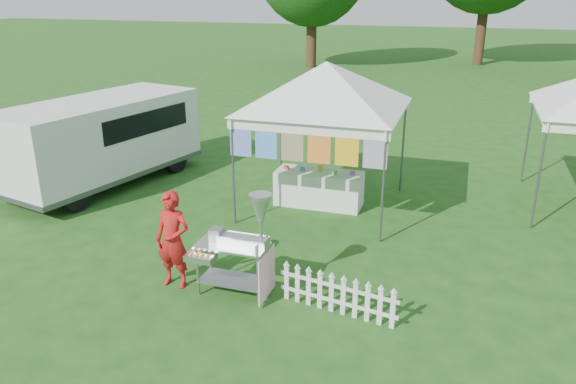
% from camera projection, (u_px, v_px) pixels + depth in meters
% --- Properties ---
extents(ground, '(120.00, 120.00, 0.00)m').
position_uv_depth(ground, '(267.00, 284.00, 8.73)').
color(ground, '#1F4B15').
rests_on(ground, ground).
extents(canopy_main, '(4.24, 4.24, 3.45)m').
position_uv_depth(canopy_main, '(327.00, 62.00, 10.81)').
color(canopy_main, '#59595E').
rests_on(canopy_main, ground).
extents(donut_cart, '(1.17, 0.79, 1.63)m').
position_uv_depth(donut_cart, '(242.00, 237.00, 8.11)').
color(donut_cart, gray).
rests_on(donut_cart, ground).
extents(vendor, '(0.57, 0.38, 1.53)m').
position_uv_depth(vendor, '(173.00, 240.00, 8.46)').
color(vendor, '#B61616').
rests_on(vendor, ground).
extents(cargo_van, '(2.93, 5.04, 1.97)m').
position_uv_depth(cargo_van, '(105.00, 138.00, 12.92)').
color(cargo_van, silver).
rests_on(cargo_van, ground).
extents(picket_fence, '(1.77, 0.35, 0.56)m').
position_uv_depth(picket_fence, '(337.00, 295.00, 7.87)').
color(picket_fence, silver).
rests_on(picket_fence, ground).
extents(display_table, '(1.80, 0.70, 0.73)m').
position_uv_depth(display_table, '(319.00, 188.00, 11.78)').
color(display_table, white).
rests_on(display_table, ground).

